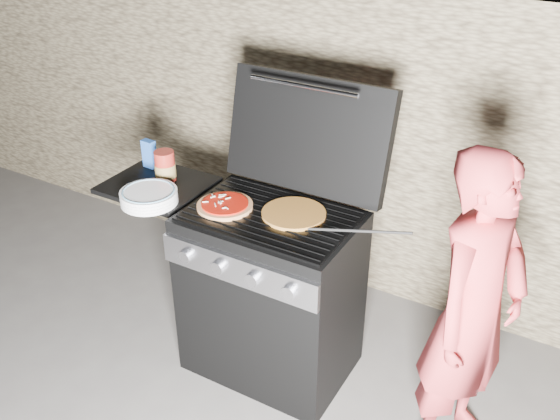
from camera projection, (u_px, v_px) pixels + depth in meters
The scene contains 10 objects.
ground at pixel (272, 362), 3.33m from camera, with size 50.00×50.00×0.00m, color #494543.
stone_wall at pixel (361, 138), 3.67m from camera, with size 8.00×0.35×1.80m, color #88795A.
gas_grill at pixel (230, 279), 3.21m from camera, with size 1.34×0.79×0.91m, color black, non-canonical shape.
pizza_topped at pixel (225, 205), 2.93m from camera, with size 0.26×0.26×0.03m, color #E28447, non-canonical shape.
pizza_plain at pixel (294, 213), 2.87m from camera, with size 0.30×0.30×0.02m, color #BF7929.
sauce_jar at pixel (165, 166), 3.16m from camera, with size 0.10×0.10×0.16m, color maroon.
blue_carton at pixel (149, 154), 3.29m from camera, with size 0.07×0.04×0.15m, color blue.
plate_stack at pixel (149, 197), 2.98m from camera, with size 0.27×0.27×0.06m, color white.
person at pixel (473, 314), 2.54m from camera, with size 0.53×0.35×1.46m, color #B43237.
tongs at pixel (357, 230), 2.67m from camera, with size 0.01×0.01×0.48m, color black.
Camera 1 is at (1.28, -2.13, 2.36)m, focal length 40.00 mm.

